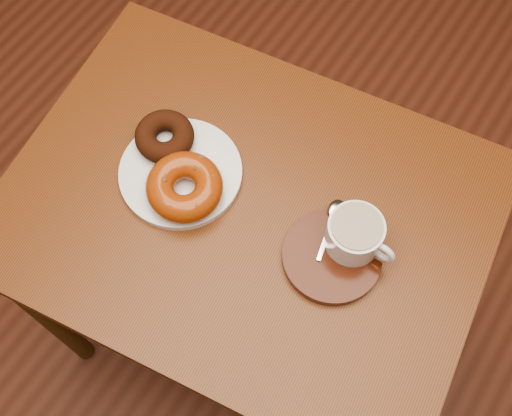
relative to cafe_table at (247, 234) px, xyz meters
The scene contains 7 objects.
cafe_table is the anchor object (origin of this frame).
donut_plate 0.17m from the cafe_table, behind, with size 0.20×0.20×0.01m, color silver.
donut_cinnamon 0.23m from the cafe_table, behind, with size 0.10×0.10×0.04m, color #34160A.
donut_caramel 0.18m from the cafe_table, 157.23° to the right, with size 0.16×0.16×0.04m.
saucer 0.20m from the cafe_table, ahead, with size 0.15×0.15×0.02m, color #3B1408.
coffee_cup 0.24m from the cafe_table, 11.87° to the left, with size 0.11×0.09×0.06m.
teaspoon 0.19m from the cafe_table, 25.17° to the left, with size 0.04×0.11×0.01m.
Camera 1 is at (0.26, -0.05, 1.64)m, focal length 45.00 mm.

